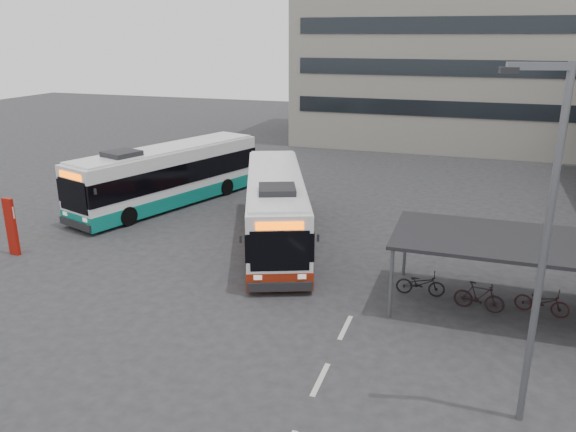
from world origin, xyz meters
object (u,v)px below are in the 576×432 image
(bus_teal, at_px, (168,176))
(pedestrian, at_px, (282,258))
(bus_main, at_px, (275,209))
(lamp_post, at_px, (542,233))

(bus_teal, bearing_deg, pedestrian, -20.66)
(bus_main, height_order, pedestrian, bus_main)
(bus_main, distance_m, lamp_post, 14.14)
(pedestrian, xyz_separation_m, lamp_post, (8.08, -5.87, 3.90))
(bus_main, distance_m, pedestrian, 4.24)
(bus_main, relative_size, bus_teal, 0.96)
(lamp_post, bearing_deg, pedestrian, 130.80)
(bus_teal, distance_m, lamp_post, 22.05)
(bus_main, xyz_separation_m, lamp_post, (9.72, -9.73, 3.27))
(bus_main, xyz_separation_m, pedestrian, (1.64, -3.86, -0.63))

